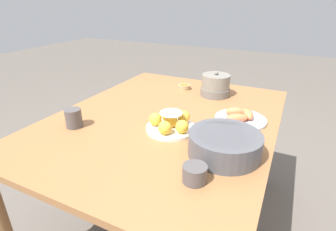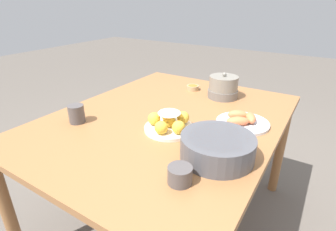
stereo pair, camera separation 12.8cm
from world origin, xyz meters
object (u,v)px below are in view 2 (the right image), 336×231
at_px(dining_table, 167,130).
at_px(seafood_platter, 242,121).
at_px(cup_near, 77,114).
at_px(cup_far, 180,175).
at_px(cake_plate, 169,123).
at_px(serving_bowl, 217,146).
at_px(sauce_bowl, 193,87).
at_px(warming_pot, 223,87).

distance_m(dining_table, seafood_platter, 0.39).
distance_m(cup_near, cup_far, 0.68).
bearing_deg(cup_near, cake_plate, 112.01).
bearing_deg(cup_near, dining_table, 130.86).
height_order(serving_bowl, cup_near, serving_bowl).
xyz_separation_m(cake_plate, cup_far, (0.30, 0.23, -0.01)).
bearing_deg(sauce_bowl, cake_plate, 16.84).
bearing_deg(cup_near, cup_far, 78.83).
bearing_deg(sauce_bowl, dining_table, 10.56).
relative_size(dining_table, serving_bowl, 4.91).
xyz_separation_m(cake_plate, cup_near, (0.17, -0.43, 0.01)).
bearing_deg(cake_plate, cup_far, 37.50).
distance_m(cake_plate, seafood_platter, 0.36).
distance_m(seafood_platter, warming_pot, 0.38).
relative_size(cake_plate, warming_pot, 1.29).
bearing_deg(cup_far, dining_table, -142.73).
distance_m(serving_bowl, sauce_bowl, 0.81).
relative_size(cup_near, cup_far, 1.08).
height_order(cup_near, cup_far, cup_near).
distance_m(cake_plate, cup_far, 0.38).
xyz_separation_m(seafood_platter, cup_near, (0.41, -0.70, 0.03)).
distance_m(dining_table, cup_near, 0.47).
height_order(sauce_bowl, cup_far, cup_far).
height_order(serving_bowl, seafood_platter, serving_bowl).
xyz_separation_m(dining_table, warming_pot, (-0.43, 0.14, 0.14)).
relative_size(seafood_platter, cup_far, 3.03).
distance_m(cup_near, warming_pot, 0.86).
relative_size(dining_table, cup_far, 16.70).
xyz_separation_m(dining_table, seafood_platter, (-0.12, 0.36, 0.10)).
relative_size(dining_table, sauce_bowl, 17.31).
bearing_deg(serving_bowl, seafood_platter, -178.59).
bearing_deg(dining_table, sauce_bowl, -169.44).
xyz_separation_m(serving_bowl, seafood_platter, (-0.34, -0.01, -0.03)).
xyz_separation_m(serving_bowl, cup_far, (0.21, -0.05, -0.02)).
relative_size(cup_near, warming_pot, 0.49).
distance_m(serving_bowl, cup_near, 0.71).
bearing_deg(serving_bowl, warming_pot, -160.29).
height_order(cup_near, warming_pot, warming_pot).
xyz_separation_m(sauce_bowl, seafood_platter, (0.34, 0.45, 0.00)).
xyz_separation_m(cake_plate, sauce_bowl, (-0.58, -0.17, -0.02)).
xyz_separation_m(cup_near, warming_pot, (-0.72, 0.48, 0.02)).
xyz_separation_m(serving_bowl, sauce_bowl, (-0.67, -0.45, -0.03)).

